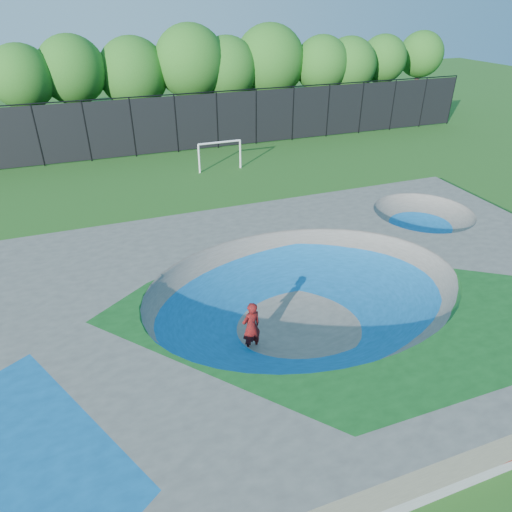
# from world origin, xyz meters

# --- Properties ---
(ground) EXTENTS (120.00, 120.00, 0.00)m
(ground) POSITION_xyz_m (0.00, 0.00, 0.00)
(ground) COLOR #205517
(ground) RESTS_ON ground
(skate_deck) EXTENTS (22.00, 14.00, 1.50)m
(skate_deck) POSITION_xyz_m (0.00, 0.00, 0.75)
(skate_deck) COLOR gray
(skate_deck) RESTS_ON ground
(skater) EXTENTS (0.74, 0.58, 1.80)m
(skater) POSITION_xyz_m (-2.23, -0.79, 0.90)
(skater) COLOR red
(skater) RESTS_ON ground
(skateboard) EXTENTS (0.81, 0.44, 0.05)m
(skateboard) POSITION_xyz_m (-2.23, -0.79, 0.03)
(skateboard) COLOR black
(skateboard) RESTS_ON ground
(soccer_goal) EXTENTS (2.86, 0.12, 1.89)m
(soccer_goal) POSITION_xyz_m (1.73, 16.12, 1.30)
(soccer_goal) COLOR white
(soccer_goal) RESTS_ON ground
(fence) EXTENTS (48.09, 0.09, 4.04)m
(fence) POSITION_xyz_m (0.00, 21.00, 2.10)
(fence) COLOR black
(fence) RESTS_ON ground
(treeline) EXTENTS (53.42, 6.93, 8.29)m
(treeline) POSITION_xyz_m (-0.25, 26.18, 5.02)
(treeline) COLOR #462E23
(treeline) RESTS_ON ground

